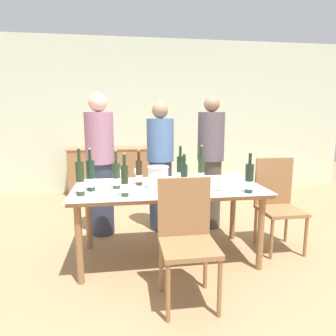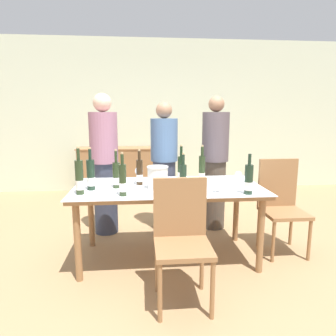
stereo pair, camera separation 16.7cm
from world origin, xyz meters
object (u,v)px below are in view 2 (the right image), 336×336
wine_glass_1 (238,176)px  person_guest_left (164,167)px  sideboard_cabinet (120,170)px  wine_bottle_6 (91,175)px  wine_bottle_0 (249,180)px  ice_bucket (158,177)px  person_host (105,165)px  wine_bottle_4 (123,181)px  wine_glass_0 (220,182)px  wine_bottle_5 (181,170)px  wine_glass_2 (122,173)px  dining_table (168,193)px  wine_bottle_3 (140,173)px  wine_bottle_8 (79,178)px  wine_glass_3 (139,171)px  chair_right_end (281,200)px  wine_bottle_7 (183,178)px  person_guest_right (215,164)px  wine_bottle_1 (116,176)px  chair_near_front (181,232)px  wine_bottle_2 (202,171)px

wine_glass_1 → person_guest_left: bearing=126.9°
sideboard_cabinet → wine_bottle_6: bearing=-91.6°
wine_bottle_0 → ice_bucket: bearing=161.2°
person_host → ice_bucket: bearing=-54.7°
wine_bottle_4 → wine_glass_0: size_ratio=2.67×
wine_bottle_5 → wine_bottle_6: wine_bottle_6 is taller
wine_bottle_0 → sideboard_cabinet: bearing=113.9°
wine_bottle_5 → wine_glass_2: bearing=170.4°
dining_table → ice_bucket: bearing=-141.0°
wine_bottle_6 → wine_glass_2: wine_bottle_6 is taller
wine_bottle_3 → person_guest_left: 0.79m
wine_bottle_4 → wine_bottle_8: size_ratio=0.90×
wine_bottle_6 → person_host: bearing=88.1°
wine_bottle_8 → wine_glass_3: 0.68m
wine_bottle_5 → person_host: 1.05m
chair_right_end → sideboard_cabinet: bearing=126.0°
wine_bottle_3 → wine_glass_0: (0.71, -0.36, -0.03)m
wine_bottle_0 → person_host: (-1.37, 1.10, -0.03)m
wine_glass_2 → wine_glass_1: bearing=-14.1°
ice_bucket → wine_bottle_4: 0.38m
ice_bucket → wine_bottle_7: wine_bottle_7 is taller
wine_bottle_6 → wine_glass_1: wine_bottle_6 is taller
person_host → wine_glass_1: bearing=-30.4°
wine_glass_2 → person_guest_right: (1.12, 0.57, -0.01)m
sideboard_cabinet → wine_bottle_1: size_ratio=4.08×
chair_near_front → person_guest_right: 1.62m
wine_glass_1 → wine_glass_2: size_ratio=1.09×
ice_bucket → wine_glass_3: (-0.18, 0.30, -0.00)m
wine_bottle_0 → wine_glass_1: (0.01, 0.29, -0.02)m
ice_bucket → wine_bottle_0: wine_bottle_0 is taller
ice_bucket → wine_glass_3: ice_bucket is taller
wine_glass_2 → person_guest_left: 0.76m
wine_bottle_5 → chair_right_end: bearing=-1.7°
wine_glass_2 → wine_glass_3: size_ratio=0.86×
wine_glass_1 → sideboard_cabinet: bearing=116.2°
wine_bottle_2 → person_guest_right: 0.82m
wine_bottle_2 → wine_glass_3: wine_bottle_2 is taller
wine_bottle_8 → wine_bottle_3: bearing=30.8°
wine_bottle_6 → wine_bottle_7: 0.85m
chair_right_end → wine_bottle_5: bearing=178.3°
wine_bottle_7 → chair_near_front: 0.60m
wine_glass_0 → person_host: size_ratio=0.08×
wine_bottle_1 → wine_bottle_8: 0.37m
wine_bottle_1 → wine_bottle_4: wine_bottle_4 is taller
wine_glass_2 → person_guest_right: size_ratio=0.08×
wine_bottle_6 → wine_bottle_5: bearing=13.0°
dining_table → wine_glass_2: (-0.46, 0.23, 0.17)m
wine_bottle_0 → person_guest_left: (-0.65, 1.17, -0.08)m
wine_bottle_8 → person_guest_left: (0.82, 1.04, -0.10)m
wine_bottle_1 → wine_bottle_2: size_ratio=0.94×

